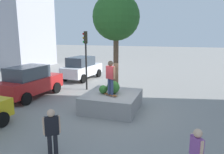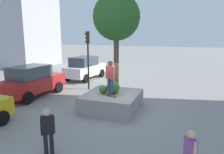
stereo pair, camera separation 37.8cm
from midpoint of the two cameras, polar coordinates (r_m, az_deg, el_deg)
The scene contains 12 objects.
ground_plane at distance 11.62m, azimuth 2.05°, elevation -9.09°, with size 120.00×120.00×0.00m, color gray.
planter_ledge at distance 11.83m, azimuth 0.92°, elevation -6.42°, with size 3.00×2.81×0.90m, color gray.
plaza_tree at distance 11.77m, azimuth 2.12°, elevation 15.39°, with size 2.50×2.50×5.28m.
boxwood_shrub at distance 11.63m, azimuth -1.39°, elevation -3.27°, with size 0.45×0.45×0.45m, color #2D6628.
hedge_clump at distance 11.57m, azimuth 1.24°, elevation -2.73°, with size 0.69×0.69×0.69m, color #2D6628.
skateboard at distance 11.21m, azimuth 0.50°, elevation -4.73°, with size 0.53×0.81×0.07m.
skateboarder at distance 10.97m, azimuth 0.51°, elevation 0.46°, with size 0.38×0.55×1.76m.
sedan_parked at distance 14.93m, azimuth -19.63°, elevation -0.97°, with size 4.55×2.38×2.05m.
police_car at distance 19.66m, azimuth -6.58°, elevation 2.45°, with size 4.54×2.42×2.03m.
traffic_light_corner at distance 15.69m, azimuth -5.69°, elevation 7.06°, with size 0.36×0.37×4.22m.
passerby_with_bag at distance 7.62m, azimuth -15.17°, elevation -13.03°, with size 0.42×0.47×1.67m.
pedestrian_crossing at distance 6.61m, azimuth 21.50°, elevation -18.08°, with size 0.47×0.36×1.55m.
Camera 2 is at (-10.32, -3.46, 4.07)m, focal length 34.72 mm.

